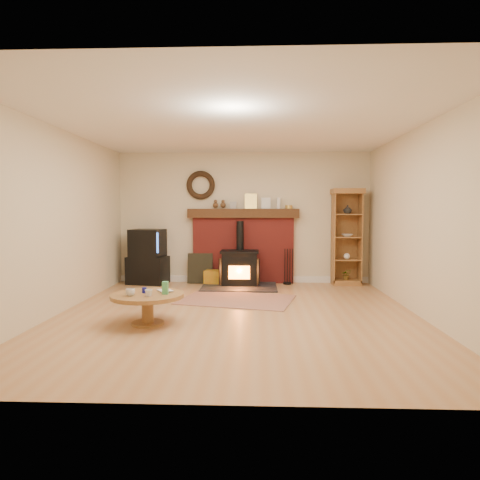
{
  "coord_description": "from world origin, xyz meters",
  "views": [
    {
      "loc": [
        0.28,
        -5.83,
        1.45
      ],
      "look_at": [
        0.0,
        1.0,
        0.97
      ],
      "focal_mm": 32.0,
      "sensor_mm": 36.0,
      "label": 1
    }
  ],
  "objects_px": {
    "tv_unit": "(148,258)",
    "wood_stove": "(240,269)",
    "curio_cabinet": "(346,237)",
    "coffee_table": "(148,299)"
  },
  "relations": [
    {
      "from": "curio_cabinet",
      "to": "tv_unit",
      "type": "bearing_deg",
      "value": -178.75
    },
    {
      "from": "wood_stove",
      "to": "tv_unit",
      "type": "height_order",
      "value": "wood_stove"
    },
    {
      "from": "tv_unit",
      "to": "wood_stove",
      "type": "bearing_deg",
      "value": -6.22
    },
    {
      "from": "tv_unit",
      "to": "curio_cabinet",
      "type": "xyz_separation_m",
      "value": [
        3.89,
        0.09,
        0.42
      ]
    },
    {
      "from": "wood_stove",
      "to": "curio_cabinet",
      "type": "xyz_separation_m",
      "value": [
        2.07,
        0.28,
        0.61
      ]
    },
    {
      "from": "wood_stove",
      "to": "tv_unit",
      "type": "distance_m",
      "value": 1.84
    },
    {
      "from": "wood_stove",
      "to": "curio_cabinet",
      "type": "relative_size",
      "value": 0.75
    },
    {
      "from": "curio_cabinet",
      "to": "wood_stove",
      "type": "bearing_deg",
      "value": -172.19
    },
    {
      "from": "curio_cabinet",
      "to": "coffee_table",
      "type": "distance_m",
      "value": 4.43
    },
    {
      "from": "curio_cabinet",
      "to": "coffee_table",
      "type": "bearing_deg",
      "value": -135.38
    }
  ]
}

